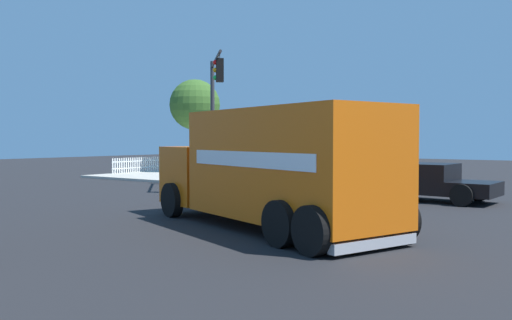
{
  "coord_description": "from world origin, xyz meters",
  "views": [
    {
      "loc": [
        12.34,
        8.98,
        2.28
      ],
      "look_at": [
        1.45,
        1.18,
        1.76
      ],
      "focal_mm": 37.97,
      "sensor_mm": 36.0,
      "label": 1
    }
  ],
  "objects_px": {
    "delivery_truck": "(272,168)",
    "pedestrian_near_corner": "(210,160)",
    "traffic_light_secondary": "(215,100)",
    "pedestrian_crossing": "(244,160)",
    "shade_tree_near": "(195,105)",
    "pickup_black": "(425,181)"
  },
  "relations": [
    {
      "from": "delivery_truck",
      "to": "pedestrian_near_corner",
      "type": "xyz_separation_m",
      "value": [
        -11.28,
        -11.67,
        -0.41
      ]
    },
    {
      "from": "delivery_truck",
      "to": "traffic_light_secondary",
      "type": "bearing_deg",
      "value": -132.64
    },
    {
      "from": "traffic_light_secondary",
      "to": "pedestrian_crossing",
      "type": "distance_m",
      "value": 7.25
    },
    {
      "from": "pedestrian_crossing",
      "to": "shade_tree_near",
      "type": "distance_m",
      "value": 6.34
    },
    {
      "from": "delivery_truck",
      "to": "pedestrian_near_corner",
      "type": "height_order",
      "value": "delivery_truck"
    },
    {
      "from": "traffic_light_secondary",
      "to": "pedestrian_crossing",
      "type": "bearing_deg",
      "value": -154.83
    },
    {
      "from": "pickup_black",
      "to": "traffic_light_secondary",
      "type": "bearing_deg",
      "value": -84.78
    },
    {
      "from": "shade_tree_near",
      "to": "pickup_black",
      "type": "bearing_deg",
      "value": 69.21
    },
    {
      "from": "delivery_truck",
      "to": "traffic_light_secondary",
      "type": "xyz_separation_m",
      "value": [
        -7.69,
        -8.35,
        2.5
      ]
    },
    {
      "from": "pedestrian_near_corner",
      "to": "pickup_black",
      "type": "bearing_deg",
      "value": 77.88
    },
    {
      "from": "traffic_light_secondary",
      "to": "shade_tree_near",
      "type": "height_order",
      "value": "shade_tree_near"
    },
    {
      "from": "pickup_black",
      "to": "pedestrian_crossing",
      "type": "distance_m",
      "value": 13.25
    },
    {
      "from": "traffic_light_secondary",
      "to": "pedestrian_crossing",
      "type": "xyz_separation_m",
      "value": [
        -5.97,
        -2.81,
        -3.0
      ]
    },
    {
      "from": "pickup_black",
      "to": "shade_tree_near",
      "type": "relative_size",
      "value": 0.87
    },
    {
      "from": "pedestrian_near_corner",
      "to": "shade_tree_near",
      "type": "bearing_deg",
      "value": -129.92
    },
    {
      "from": "pickup_black",
      "to": "shade_tree_near",
      "type": "bearing_deg",
      "value": -110.79
    },
    {
      "from": "shade_tree_near",
      "to": "traffic_light_secondary",
      "type": "bearing_deg",
      "value": 46.78
    },
    {
      "from": "pedestrian_near_corner",
      "to": "delivery_truck",
      "type": "bearing_deg",
      "value": 45.97
    },
    {
      "from": "delivery_truck",
      "to": "pedestrian_crossing",
      "type": "height_order",
      "value": "delivery_truck"
    },
    {
      "from": "pedestrian_crossing",
      "to": "pickup_black",
      "type": "bearing_deg",
      "value": 67.3
    },
    {
      "from": "traffic_light_secondary",
      "to": "pedestrian_near_corner",
      "type": "distance_m",
      "value": 5.7
    },
    {
      "from": "traffic_light_secondary",
      "to": "pedestrian_near_corner",
      "type": "relative_size",
      "value": 3.38
    }
  ]
}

